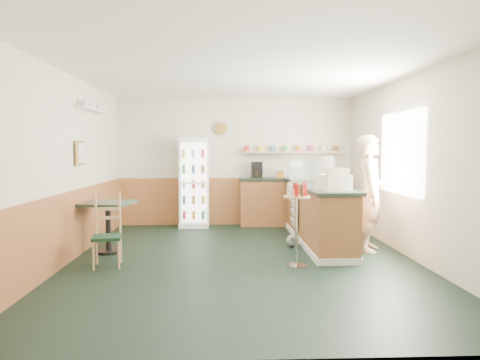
{
  "coord_description": "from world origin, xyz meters",
  "views": [
    {
      "loc": [
        -0.27,
        -6.14,
        1.59
      ],
      "look_at": [
        0.01,
        0.6,
        1.12
      ],
      "focal_mm": 32.0,
      "sensor_mm": 36.0,
      "label": 1
    }
  ],
  "objects": [
    {
      "name": "ground",
      "position": [
        0.0,
        0.0,
        0.0
      ],
      "size": [
        6.0,
        6.0,
        0.0
      ],
      "primitive_type": "plane",
      "color": "black",
      "rests_on": "ground"
    },
    {
      "name": "room_envelope",
      "position": [
        -0.23,
        0.73,
        1.52
      ],
      "size": [
        5.04,
        6.02,
        2.72
      ],
      "color": "beige",
      "rests_on": "ground"
    },
    {
      "name": "service_counter",
      "position": [
        1.35,
        1.07,
        0.46
      ],
      "size": [
        0.68,
        3.01,
        1.01
      ],
      "color": "#956030",
      "rests_on": "ground"
    },
    {
      "name": "back_counter",
      "position": [
        1.19,
        2.8,
        0.55
      ],
      "size": [
        2.24,
        0.42,
        1.69
      ],
      "color": "#956030",
      "rests_on": "ground"
    },
    {
      "name": "drinks_fridge",
      "position": [
        -0.86,
        2.74,
        0.92
      ],
      "size": [
        0.61,
        0.53,
        1.84
      ],
      "color": "white",
      "rests_on": "ground"
    },
    {
      "name": "display_case",
      "position": [
        1.35,
        1.69,
        1.24
      ],
      "size": [
        0.82,
        0.43,
        0.47
      ],
      "color": "silver",
      "rests_on": "service_counter"
    },
    {
      "name": "cash_register",
      "position": [
        1.35,
        0.0,
        1.12
      ],
      "size": [
        0.47,
        0.48,
        0.23
      ],
      "primitive_type": "cube",
      "rotation": [
        0.0,
        0.0,
        0.2
      ],
      "color": "beige",
      "rests_on": "service_counter"
    },
    {
      "name": "shopkeeper",
      "position": [
        2.05,
        0.45,
        0.92
      ],
      "size": [
        0.62,
        0.72,
        1.83
      ],
      "primitive_type": "imported",
      "rotation": [
        0.0,
        0.0,
        1.22
      ],
      "color": "tan",
      "rests_on": "ground"
    },
    {
      "name": "condiment_stand",
      "position": [
        0.74,
        -0.4,
        0.76
      ],
      "size": [
        0.36,
        0.36,
        1.13
      ],
      "rotation": [
        0.0,
        0.0,
        -0.25
      ],
      "color": "silver",
      "rests_on": "ground"
    },
    {
      "name": "newspaper_rack",
      "position": [
        0.99,
        1.31,
        0.56
      ],
      "size": [
        0.09,
        0.41,
        0.65
      ],
      "color": "black",
      "rests_on": "ground"
    },
    {
      "name": "cafe_table",
      "position": [
        -2.05,
        0.51,
        0.56
      ],
      "size": [
        0.82,
        0.82,
        0.79
      ],
      "rotation": [
        0.0,
        0.0,
        -0.14
      ],
      "color": "black",
      "rests_on": "ground"
    },
    {
      "name": "cafe_chair",
      "position": [
        -1.85,
        -0.22,
        0.53
      ],
      "size": [
        0.43,
        0.43,
        1.02
      ],
      "rotation": [
        0.0,
        0.0,
        0.16
      ],
      "color": "black",
      "rests_on": "ground"
    },
    {
      "name": "dog_doorstop",
      "position": [
        0.88,
        0.77,
        0.12
      ],
      "size": [
        0.2,
        0.26,
        0.24
      ],
      "rotation": [
        0.0,
        0.0,
        -0.21
      ],
      "color": "gray",
      "rests_on": "ground"
    }
  ]
}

